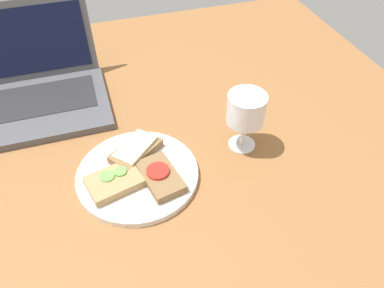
{
  "coord_description": "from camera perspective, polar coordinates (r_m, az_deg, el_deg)",
  "views": [
    {
      "loc": [
        -11.39,
        -56.8,
        63.27
      ],
      "look_at": [
        5.81,
        -2.6,
        8.0
      ],
      "focal_mm": 35.0,
      "sensor_mm": 36.0,
      "label": 1
    }
  ],
  "objects": [
    {
      "name": "sandwich_with_tomato",
      "position": [
        0.77,
        -4.9,
        -4.86
      ],
      "size": [
        8.81,
        12.49,
        2.47
      ],
      "color": "brown",
      "rests_on": "plate"
    },
    {
      "name": "laptop",
      "position": [
        1.04,
        -22.26,
        7.82
      ],
      "size": [
        32.68,
        31.17,
        21.58
      ],
      "color": "#4C4C51",
      "rests_on": "wooden_table"
    },
    {
      "name": "sandwich_with_cheese",
      "position": [
        0.82,
        -8.57,
        -0.94
      ],
      "size": [
        12.78,
        11.65,
        2.61
      ],
      "color": "brown",
      "rests_on": "plate"
    },
    {
      "name": "sandwich_with_cucumber",
      "position": [
        0.77,
        -11.77,
        -5.61
      ],
      "size": [
        12.1,
        9.89,
        2.23
      ],
      "color": "#A88456",
      "rests_on": "plate"
    },
    {
      "name": "wine_glass",
      "position": [
        0.8,
        8.23,
        4.98
      ],
      "size": [
        8.34,
        8.34,
        14.0
      ],
      "color": "white",
      "rests_on": "wooden_table"
    },
    {
      "name": "wooden_table",
      "position": [
        0.85,
        -4.29,
        -2.82
      ],
      "size": [
        140.0,
        140.0,
        3.0
      ],
      "primitive_type": "cube",
      "color": "brown",
      "rests_on": "ground"
    },
    {
      "name": "plate",
      "position": [
        0.8,
        -8.28,
        -4.63
      ],
      "size": [
        25.61,
        25.61,
        1.43
      ],
      "primitive_type": "cylinder",
      "color": "silver",
      "rests_on": "wooden_table"
    }
  ]
}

